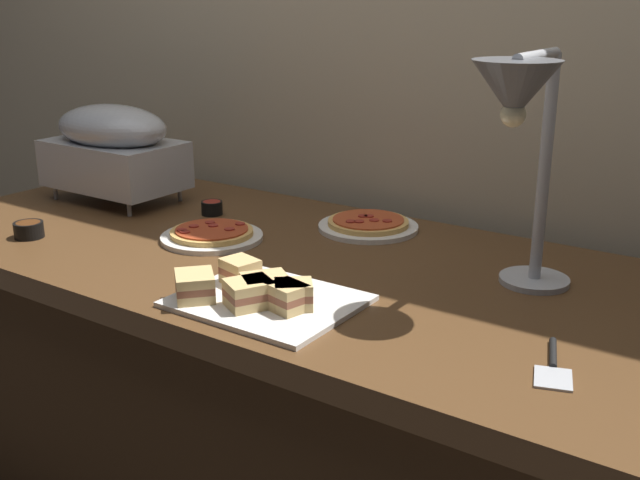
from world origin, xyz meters
The scene contains 10 objects.
back_wall centered at (0.00, 0.50, 1.20)m, with size 4.40×0.04×2.40m, color #C6B593.
buffet_table centered at (0.00, 0.00, 0.39)m, with size 1.90×0.84×0.76m.
chafing_dish centered at (-0.64, 0.10, 0.91)m, with size 0.38×0.23×0.27m.
heat_lamp centered at (0.56, -0.02, 1.12)m, with size 0.15×0.34×0.46m.
pizza_plate_front centered at (-0.17, -0.02, 0.77)m, with size 0.24×0.24×0.03m.
pizza_plate_center centered at (0.09, 0.26, 0.77)m, with size 0.25×0.25×0.03m.
sandwich_platter centered at (0.17, -0.26, 0.78)m, with size 0.33×0.27×0.06m.
sauce_cup_near centered at (-0.55, -0.25, 0.78)m, with size 0.07×0.07×0.04m.
sauce_cup_far centered at (-0.32, 0.15, 0.78)m, with size 0.06×0.06×0.04m.
serving_spatula centered at (0.71, -0.20, 0.76)m, with size 0.09×0.17×0.01m.
Camera 1 is at (1.01, -1.29, 1.32)m, focal length 42.69 mm.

